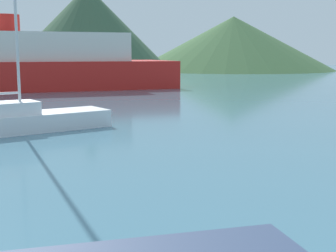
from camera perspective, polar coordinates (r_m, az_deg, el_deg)
name	(u,v)px	position (r m, az deg, el deg)	size (l,w,h in m)	color
sailboat_inner	(5,121)	(20.60, -19.28, 0.60)	(9.00, 5.59, 11.50)	silver
ferry_distant	(9,65)	(45.22, -18.84, 7.10)	(31.00, 13.57, 6.70)	red
hill_east	(88,30)	(80.49, -9.73, 11.50)	(28.37, 28.37, 14.23)	#38563D
hill_far_east	(233,43)	(93.49, 7.96, 9.96)	(38.81, 38.81, 10.28)	#3D6038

